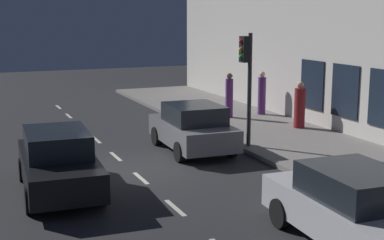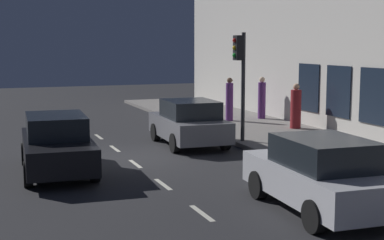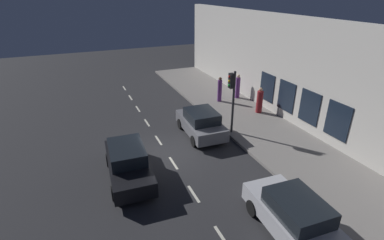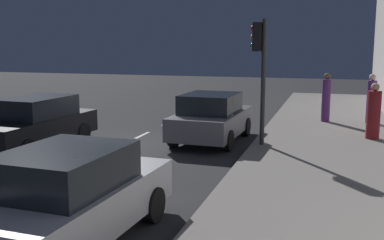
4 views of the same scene
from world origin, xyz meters
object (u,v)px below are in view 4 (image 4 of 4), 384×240
at_px(parked_car_1, 35,123).
at_px(pedestrian_2, 371,100).
at_px(traffic_light, 260,58).
at_px(parked_car_0, 211,118).
at_px(pedestrian_0, 374,113).
at_px(pedestrian_1, 326,99).
at_px(parked_car_2, 71,197).

bearing_deg(parked_car_1, pedestrian_2, -141.82).
distance_m(traffic_light, parked_car_0, 2.62).
bearing_deg(pedestrian_0, parked_car_0, -134.94).
relative_size(parked_car_0, pedestrian_0, 2.20).
height_order(parked_car_1, pedestrian_1, pedestrian_1).
height_order(traffic_light, pedestrian_0, traffic_light).
height_order(parked_car_1, parked_car_2, same).
xyz_separation_m(traffic_light, parked_car_2, (-1.81, -7.61, -1.95)).
relative_size(pedestrian_0, pedestrian_2, 0.95).
height_order(pedestrian_0, pedestrian_2, pedestrian_2).
xyz_separation_m(traffic_light, pedestrian_0, (3.39, 1.90, -1.76)).
distance_m(parked_car_1, parked_car_2, 7.34).
distance_m(traffic_light, pedestrian_2, 6.38).
relative_size(parked_car_2, pedestrian_2, 2.18).
relative_size(parked_car_0, parked_car_1, 0.89).
xyz_separation_m(traffic_light, parked_car_1, (-6.48, -1.96, -1.95)).
bearing_deg(pedestrian_0, traffic_light, -119.80).
distance_m(traffic_light, parked_car_1, 7.04).
distance_m(parked_car_0, pedestrian_2, 6.78).
distance_m(parked_car_0, pedestrian_0, 5.18).
height_order(traffic_light, pedestrian_1, traffic_light).
bearing_deg(pedestrian_2, pedestrian_1, 43.42).
xyz_separation_m(parked_car_2, pedestrian_2, (5.35, 12.64, 0.25)).
relative_size(pedestrian_1, pedestrian_2, 1.00).
distance_m(parked_car_0, parked_car_1, 5.50).
bearing_deg(pedestrian_1, parked_car_2, 18.26).
relative_size(parked_car_0, parked_car_2, 0.96).
bearing_deg(pedestrian_1, pedestrian_2, 128.81).
distance_m(parked_car_1, pedestrian_1, 10.82).
relative_size(parked_car_1, pedestrian_1, 2.35).
height_order(parked_car_0, parked_car_1, same).
height_order(traffic_light, pedestrian_2, traffic_light).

